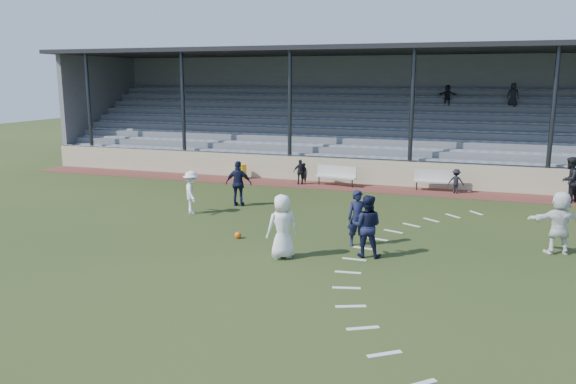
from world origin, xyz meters
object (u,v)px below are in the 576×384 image
(bench_left, at_px, (336,174))
(trash_bin, at_px, (242,171))
(bench_right, at_px, (436,178))
(official, at_px, (570,180))
(football, at_px, (238,235))
(player_navy_lead, at_px, (358,218))
(player_white_lead, at_px, (282,226))

(bench_left, distance_m, trash_bin, 5.03)
(bench_left, distance_m, bench_right, 4.64)
(trash_bin, bearing_deg, bench_left, -3.41)
(bench_left, height_order, official, official)
(trash_bin, xyz_separation_m, football, (4.17, -10.04, -0.28))
(bench_left, relative_size, player_navy_lead, 1.17)
(player_white_lead, height_order, official, official)
(football, distance_m, official, 14.28)
(football, bearing_deg, bench_left, 85.01)
(bench_left, relative_size, football, 9.40)
(player_navy_lead, bearing_deg, football, 167.17)
(player_white_lead, bearing_deg, bench_right, -146.27)
(football, xyz_separation_m, official, (10.86, 9.22, 0.86))
(bench_right, xyz_separation_m, player_white_lead, (-3.48, -11.40, 0.35))
(football, bearing_deg, player_white_lead, -35.07)
(trash_bin, xyz_separation_m, player_white_lead, (6.18, -11.45, 0.54))
(official, bearing_deg, bench_right, -63.99)
(bench_left, relative_size, bench_right, 1.01)
(football, height_order, official, official)
(football, height_order, player_navy_lead, player_navy_lead)
(bench_right, relative_size, football, 9.31)
(official, bearing_deg, football, -15.60)
(player_white_lead, relative_size, player_navy_lead, 1.07)
(bench_right, bearing_deg, football, -121.50)
(official, bearing_deg, bench_left, -58.88)
(bench_right, distance_m, trash_bin, 9.66)
(bench_left, bearing_deg, player_navy_lead, -64.21)
(football, bearing_deg, trash_bin, 112.55)
(player_navy_lead, bearing_deg, player_white_lead, -153.54)
(football, relative_size, player_white_lead, 0.12)
(bench_right, distance_m, football, 11.40)
(football, relative_size, official, 0.11)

